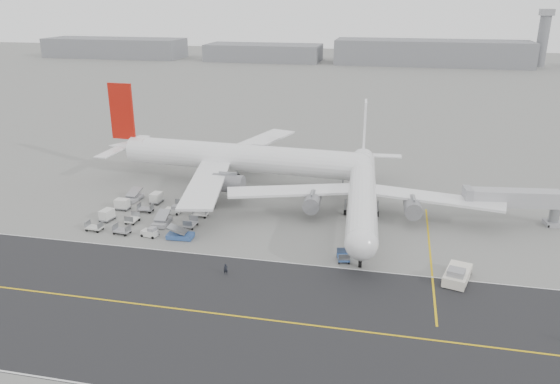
% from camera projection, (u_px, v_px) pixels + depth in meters
% --- Properties ---
extents(ground, '(700.00, 700.00, 0.00)m').
position_uv_depth(ground, '(238.00, 251.00, 87.04)').
color(ground, gray).
rests_on(ground, ground).
extents(taxiway, '(220.00, 59.00, 0.03)m').
position_uv_depth(taxiway, '(236.00, 316.00, 69.51)').
color(taxiway, '#27272A').
rests_on(taxiway, ground).
extents(horizon_buildings, '(520.00, 28.00, 28.00)m').
position_uv_depth(horizon_buildings, '(413.00, 65.00, 319.89)').
color(horizon_buildings, slate).
rests_on(horizon_buildings, ground).
extents(control_tower, '(7.00, 7.00, 31.25)m').
position_uv_depth(control_tower, '(543.00, 37.00, 304.95)').
color(control_tower, slate).
rests_on(control_tower, ground).
extents(airliner_a, '(59.83, 59.06, 20.63)m').
position_uv_depth(airliner_a, '(233.00, 157.00, 116.30)').
color(airliner_a, white).
rests_on(airliner_a, ground).
extents(airliner_b, '(50.00, 50.69, 17.48)m').
position_uv_depth(airliner_b, '(362.00, 191.00, 99.09)').
color(airliner_b, white).
rests_on(airliner_b, ground).
extents(pushback_tug, '(4.69, 8.59, 2.42)m').
position_uv_depth(pushback_tug, '(457.00, 275.00, 77.66)').
color(pushback_tug, white).
rests_on(pushback_tug, ground).
extents(jet_bridge, '(17.62, 5.37, 6.58)m').
position_uv_depth(jet_bridge, '(513.00, 200.00, 95.93)').
color(jet_bridge, gray).
rests_on(jet_bridge, ground).
extents(gse_cluster, '(25.31, 24.50, 2.18)m').
position_uv_depth(gse_cluster, '(154.00, 218.00, 99.98)').
color(gse_cluster, '#939398').
rests_on(gse_cluster, ground).
extents(stray_dolly, '(2.31, 3.13, 1.73)m').
position_uv_depth(stray_dolly, '(343.00, 261.00, 83.92)').
color(stray_dolly, silver).
rests_on(stray_dolly, ground).
extents(ground_crew_a, '(0.72, 0.60, 1.70)m').
position_uv_depth(ground_crew_a, '(226.00, 269.00, 79.56)').
color(ground_crew_a, black).
rests_on(ground_crew_a, ground).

